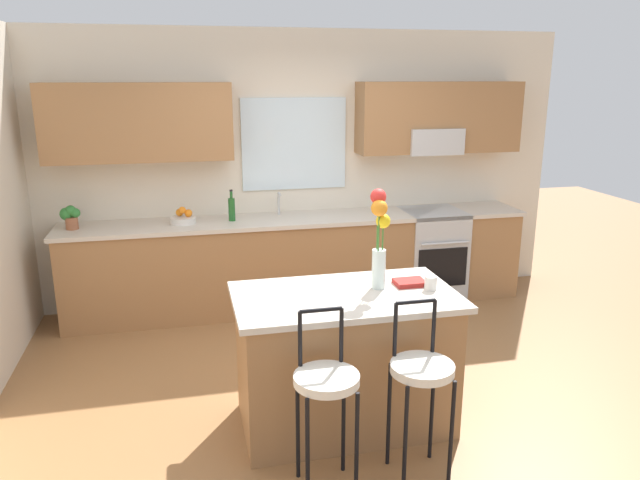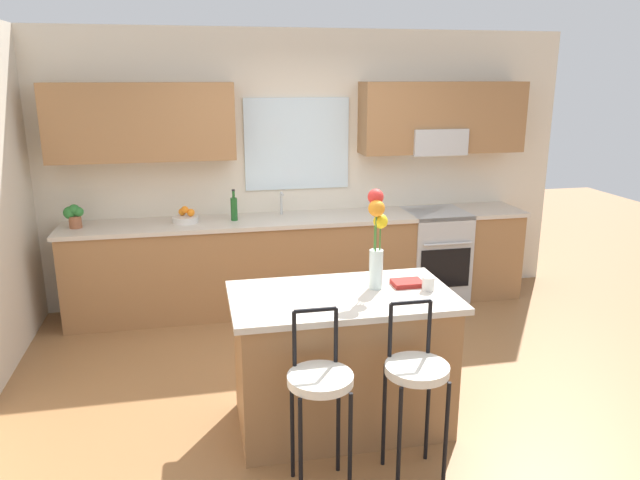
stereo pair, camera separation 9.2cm
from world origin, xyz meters
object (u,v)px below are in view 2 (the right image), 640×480
at_px(kitchen_island, 342,360).
at_px(bottle_olive_oil, 234,208).
at_px(fruit_bowl_oranges, 186,218).
at_px(oven_range, 434,254).
at_px(potted_plant_small, 74,215).
at_px(flower_vase, 377,234).
at_px(bar_stool_middle, 416,377).
at_px(bar_stool_near, 320,387).
at_px(cookbook, 407,283).
at_px(mug_ceramic, 428,284).

bearing_deg(kitchen_island, bottle_olive_oil, 103.69).
distance_m(fruit_bowl_oranges, bottle_olive_oil, 0.46).
relative_size(oven_range, potted_plant_small, 4.22).
relative_size(flower_vase, bottle_olive_oil, 2.18).
bearing_deg(fruit_bowl_oranges, potted_plant_small, -179.92).
bearing_deg(potted_plant_small, oven_range, -0.44).
xyz_separation_m(flower_vase, bottle_olive_oil, (-0.76, 2.10, -0.25)).
relative_size(kitchen_island, bar_stool_middle, 1.37).
bearing_deg(bar_stool_near, kitchen_island, 66.09).
bearing_deg(potted_plant_small, bar_stool_near, -58.68).
bearing_deg(bottle_olive_oil, cookbook, -64.72).
distance_m(oven_range, bar_stool_middle, 3.03).
xyz_separation_m(bar_stool_middle, cookbook, (0.19, 0.69, 0.30)).
relative_size(bar_stool_middle, flower_vase, 1.59).
bearing_deg(cookbook, mug_ceramic, -48.78).
bearing_deg(bar_stool_middle, mug_ceramic, 63.70).
bearing_deg(mug_ceramic, bar_stool_middle, -116.30).
bearing_deg(bar_stool_middle, potted_plant_small, 128.86).
height_order(oven_range, bar_stool_middle, bar_stool_middle).
height_order(kitchen_island, bar_stool_middle, bar_stool_middle).
distance_m(oven_range, kitchen_island, 2.62).
bearing_deg(cookbook, kitchen_island, -171.32).
xyz_separation_m(fruit_bowl_oranges, potted_plant_small, (-0.99, -0.00, 0.08)).
bearing_deg(bar_stool_middle, oven_range, 65.69).
relative_size(bar_stool_near, mug_ceramic, 11.58).
height_order(flower_vase, bottle_olive_oil, flower_vase).
distance_m(bar_stool_middle, flower_vase, 0.94).
bearing_deg(potted_plant_small, fruit_bowl_oranges, 0.08).
xyz_separation_m(oven_range, potted_plant_small, (-3.49, 0.03, 0.58)).
distance_m(bar_stool_near, bottle_olive_oil, 2.82).
height_order(bar_stool_near, bottle_olive_oil, bottle_olive_oil).
relative_size(flower_vase, mug_ceramic, 7.26).
height_order(kitchen_island, mug_ceramic, mug_ceramic).
height_order(bottle_olive_oil, potted_plant_small, bottle_olive_oil).
height_order(bar_stool_near, mug_ceramic, bar_stool_near).
xyz_separation_m(bar_stool_near, mug_ceramic, (0.84, 0.58, 0.33)).
xyz_separation_m(mug_ceramic, bottle_olive_oil, (-1.09, 2.21, 0.07)).
relative_size(kitchen_island, flower_vase, 2.18).
height_order(bar_stool_near, potted_plant_small, potted_plant_small).
relative_size(bar_stool_middle, cookbook, 5.21).
bearing_deg(kitchen_island, cookbook, 8.68).
bearing_deg(bar_stool_near, fruit_bowl_oranges, 104.25).
bearing_deg(kitchen_island, bar_stool_near, -113.91).
relative_size(bar_stool_middle, mug_ceramic, 11.58).
bearing_deg(mug_ceramic, potted_plant_small, 138.89).
bearing_deg(kitchen_island, potted_plant_small, 132.29).
bearing_deg(potted_plant_small, mug_ceramic, -41.11).
distance_m(mug_ceramic, potted_plant_small, 3.36).
distance_m(kitchen_island, mug_ceramic, 0.75).
bearing_deg(mug_ceramic, flower_vase, 162.30).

